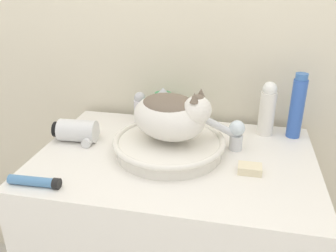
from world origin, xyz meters
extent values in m
cube|color=beige|center=(0.00, 0.67, 1.20)|extent=(8.00, 0.05, 2.40)
cylinder|color=white|center=(-0.02, 0.32, 0.90)|extent=(0.35, 0.35, 0.04)
torus|color=white|center=(-0.02, 0.32, 0.93)|extent=(0.37, 0.37, 0.02)
ellipsoid|color=silver|center=(-0.02, 0.32, 1.01)|extent=(0.28, 0.24, 0.15)
ellipsoid|color=#6B5B4C|center=(-0.02, 0.32, 1.05)|extent=(0.21, 0.19, 0.07)
sphere|color=silver|center=(0.07, 0.30, 1.05)|extent=(0.09, 0.09, 0.09)
sphere|color=#6B5B4C|center=(0.07, 0.30, 1.08)|extent=(0.05, 0.05, 0.05)
cone|color=#6B5B4C|center=(0.06, 0.27, 1.10)|extent=(0.03, 0.03, 0.03)
cone|color=#6B5B4C|center=(0.08, 0.32, 1.10)|extent=(0.03, 0.03, 0.03)
cylinder|color=#6B5B4C|center=(-0.08, 0.43, 0.95)|extent=(0.04, 0.14, 0.03)
cylinder|color=silver|center=(0.19, 0.39, 0.91)|extent=(0.04, 0.04, 0.05)
cylinder|color=silver|center=(0.14, 0.38, 0.96)|extent=(0.12, 0.06, 0.08)
sphere|color=silver|center=(0.19, 0.39, 0.96)|extent=(0.05, 0.05, 0.05)
cylinder|color=silver|center=(-0.18, 0.54, 0.93)|extent=(0.05, 0.05, 0.10)
sphere|color=#B7B7BC|center=(-0.18, 0.54, 0.99)|extent=(0.04, 0.04, 0.04)
cylinder|color=#335BB7|center=(0.39, 0.54, 0.99)|extent=(0.05, 0.05, 0.21)
cylinder|color=#3866AD|center=(0.39, 0.54, 1.11)|extent=(0.04, 0.04, 0.02)
cylinder|color=#338C4C|center=(-0.09, 0.54, 0.95)|extent=(0.06, 0.06, 0.13)
cone|color=#B7B7BC|center=(-0.09, 0.54, 1.02)|extent=(0.04, 0.04, 0.02)
cylinder|color=white|center=(0.29, 0.54, 0.96)|extent=(0.06, 0.06, 0.16)
sphere|color=white|center=(0.29, 0.54, 1.06)|extent=(0.05, 0.05, 0.05)
cylinder|color=#4C7FB2|center=(-0.36, 0.05, 0.90)|extent=(0.14, 0.03, 0.03)
cylinder|color=black|center=(-0.29, 0.06, 0.90)|extent=(0.02, 0.03, 0.03)
cylinder|color=silver|center=(-0.36, 0.34, 0.92)|extent=(0.14, 0.09, 0.08)
cylinder|color=silver|center=(-0.31, 0.35, 0.90)|extent=(0.04, 0.11, 0.03)
cylinder|color=black|center=(-0.43, 0.34, 0.92)|extent=(0.02, 0.06, 0.05)
cube|color=beige|center=(0.24, 0.25, 0.89)|extent=(0.07, 0.05, 0.02)
camera|label=1|loc=(0.19, -0.70, 1.45)|focal=38.00mm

